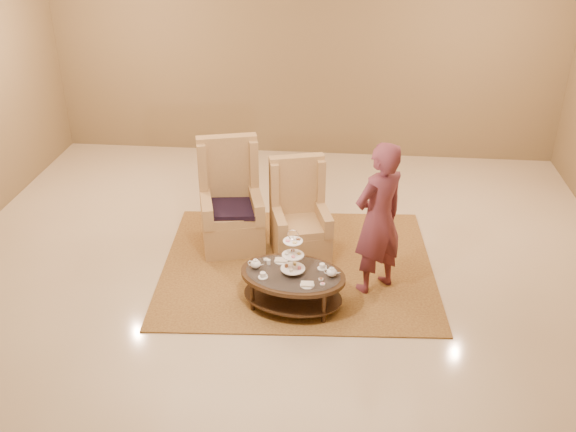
# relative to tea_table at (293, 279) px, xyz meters

# --- Properties ---
(ground) EXTENTS (8.00, 8.00, 0.00)m
(ground) POSITION_rel_tea_table_xyz_m (-0.20, 0.32, -0.34)
(ground) COLOR beige
(ground) RESTS_ON ground
(ceiling) EXTENTS (8.00, 8.00, 0.02)m
(ceiling) POSITION_rel_tea_table_xyz_m (-0.20, 0.32, -0.34)
(ceiling) COLOR silver
(ceiling) RESTS_ON ground
(wall_back) EXTENTS (8.00, 0.04, 3.50)m
(wall_back) POSITION_rel_tea_table_xyz_m (-0.20, 4.32, 1.41)
(wall_back) COLOR olive
(wall_back) RESTS_ON ground
(rug) EXTENTS (3.31, 2.83, 0.02)m
(rug) POSITION_rel_tea_table_xyz_m (-0.01, 0.80, -0.33)
(rug) COLOR olive
(rug) RESTS_ON ground
(tea_table) EXTENTS (1.23, 0.96, 0.93)m
(tea_table) POSITION_rel_tea_table_xyz_m (0.00, 0.00, 0.00)
(tea_table) COLOR black
(tea_table) RESTS_ON ground
(armchair_left) EXTENTS (0.90, 0.91, 1.34)m
(armchair_left) POSITION_rel_tea_table_xyz_m (-0.88, 1.27, 0.11)
(armchair_left) COLOR tan
(armchair_left) RESTS_ON ground
(armchair_right) EXTENTS (0.80, 0.82, 1.20)m
(armchair_right) POSITION_rel_tea_table_xyz_m (-0.02, 1.10, 0.06)
(armchair_right) COLOR tan
(armchair_right) RESTS_ON ground
(person) EXTENTS (0.75, 0.72, 1.74)m
(person) POSITION_rel_tea_table_xyz_m (0.87, 0.42, 0.53)
(person) COLOR brown
(person) RESTS_ON ground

